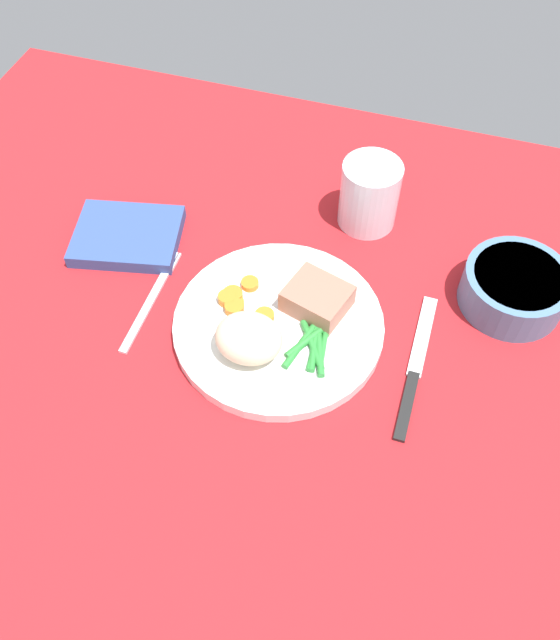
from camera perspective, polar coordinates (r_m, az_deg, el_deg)
The scene contains 11 objects.
dining_table at distance 81.73cm, azimuth -0.13°, elevation -1.21°, with size 120.00×90.00×2.00cm.
dinner_plate at distance 79.98cm, azimuth 0.00°, elevation -0.76°, with size 25.44×25.44×1.60cm, color white.
meat_portion at distance 79.87cm, azimuth 3.21°, elevation 1.86°, with size 7.20×6.18×3.14cm, color #A86B56.
mashed_potatoes at distance 75.21cm, azimuth -2.71°, elevation -1.58°, with size 7.81×6.65×5.09cm, color beige.
carrot_slices at distance 81.03cm, azimuth -3.50°, elevation 1.65°, with size 7.45×6.64×1.16cm.
green_beans at distance 77.37cm, azimuth 2.90°, elevation -2.07°, with size 5.27×9.00×0.89cm.
fork at distance 84.90cm, azimuth -11.04°, elevation 1.67°, with size 1.44×16.60×0.40cm.
knife at distance 79.16cm, azimuth 11.52°, elevation -4.08°, with size 1.70×20.50×0.64cm.
water_glass at distance 90.91cm, azimuth 7.63°, elevation 10.30°, with size 7.88×7.88×9.44cm.
salad_bowl at distance 86.17cm, azimuth 19.51°, elevation 2.71°, with size 12.84×12.84×5.13cm.
napkin at distance 91.77cm, azimuth -12.96°, elevation 7.03°, with size 13.84×10.95×1.90cm, color #334C8C.
Camera 1 is at (14.14, -44.61, 68.01)cm, focal length 37.27 mm.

